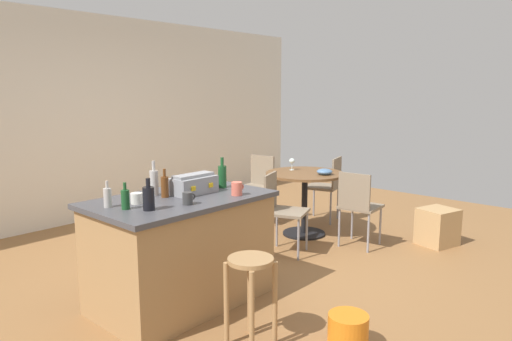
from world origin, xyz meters
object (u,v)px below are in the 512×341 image
(toolbox, at_px, (194,184))
(plastic_bucket, at_px, (348,332))
(dining_table, at_px, (305,188))
(folding_chair_right, at_px, (358,203))
(folding_chair_near, at_px, (328,184))
(folding_chair_far, at_px, (257,184))
(kitchen_island, at_px, (181,250))
(bottle_3, at_px, (125,199))
(bottle_4, at_px, (108,197))
(bottle_5, at_px, (165,186))
(folding_chair_left, at_px, (281,207))
(wooden_stool, at_px, (251,283))
(cup_0, at_px, (237,189))
(serving_bowl, at_px, (325,172))
(cardboard_box, at_px, (438,227))
(bottle_2, at_px, (222,176))
(bottle_0, at_px, (149,198))
(cup_2, at_px, (188,198))
(wine_glass, at_px, (292,161))
(cup_1, at_px, (137,198))
(bottle_1, at_px, (154,182))

(toolbox, distance_m, plastic_bucket, 1.64)
(dining_table, bearing_deg, folding_chair_right, -89.45)
(folding_chair_near, bearing_deg, folding_chair_far, 138.26)
(kitchen_island, height_order, bottle_3, bottle_3)
(bottle_4, height_order, bottle_5, bottle_5)
(dining_table, bearing_deg, folding_chair_left, -164.10)
(wooden_stool, relative_size, bottle_3, 3.19)
(cup_0, bearing_deg, kitchen_island, 140.53)
(serving_bowl, relative_size, cardboard_box, 0.44)
(bottle_2, height_order, bottle_3, bottle_2)
(folding_chair_far, xyz_separation_m, folding_chair_right, (0.02, -1.47, -0.03))
(folding_chair_far, bearing_deg, folding_chair_near, -41.74)
(kitchen_island, xyz_separation_m, bottle_0, (-0.41, -0.16, 0.53))
(folding_chair_far, xyz_separation_m, cup_0, (-1.80, -1.40, 0.41))
(folding_chair_left, height_order, cup_2, cup_2)
(bottle_4, distance_m, wine_glass, 2.81)
(wooden_stool, bearing_deg, folding_chair_far, 41.07)
(cup_1, distance_m, serving_bowl, 2.56)
(cup_2, bearing_deg, bottle_1, 87.54)
(cup_0, relative_size, cup_2, 1.12)
(cup_1, height_order, serving_bowl, cup_1)
(dining_table, xyz_separation_m, folding_chair_near, (0.69, 0.13, -0.07))
(bottle_4, distance_m, cup_0, 1.00)
(bottle_0, xyz_separation_m, bottle_4, (-0.15, 0.29, -0.01))
(cup_1, bearing_deg, cup_0, -26.73)
(cup_1, distance_m, cup_2, 0.39)
(dining_table, relative_size, folding_chair_right, 1.09)
(folding_chair_near, distance_m, cup_1, 3.26)
(folding_chair_left, height_order, plastic_bucket, folding_chair_left)
(serving_bowl, bearing_deg, bottle_5, -179.47)
(kitchen_island, relative_size, cup_2, 12.66)
(wooden_stool, xyz_separation_m, cup_0, (0.46, 0.57, 0.49))
(toolbox, bearing_deg, folding_chair_right, -10.91)
(folding_chair_left, height_order, cup_1, cup_1)
(kitchen_island, distance_m, bottle_5, 0.54)
(folding_chair_near, distance_m, cup_0, 2.65)
(folding_chair_near, relative_size, bottle_2, 3.23)
(folding_chair_far, bearing_deg, cardboard_box, -71.39)
(folding_chair_left, height_order, bottle_2, bottle_2)
(cup_0, bearing_deg, bottle_3, 162.55)
(bottle_5, bearing_deg, folding_chair_left, 2.73)
(bottle_5, bearing_deg, folding_chair_right, -11.26)
(kitchen_island, height_order, plastic_bucket, kitchen_island)
(folding_chair_near, bearing_deg, cup_2, -166.32)
(toolbox, xyz_separation_m, cup_0, (0.19, -0.31, -0.02))
(bottle_5, bearing_deg, wine_glass, 12.36)
(serving_bowl, xyz_separation_m, cardboard_box, (0.65, -1.09, -0.59))
(folding_chair_near, bearing_deg, bottle_4, -173.98)
(bottle_3, distance_m, wine_glass, 2.78)
(wooden_stool, height_order, folding_chair_left, folding_chair_left)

